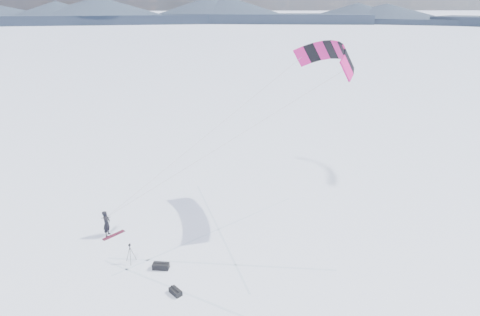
{
  "coord_description": "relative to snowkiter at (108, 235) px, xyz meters",
  "views": [
    {
      "loc": [
        4.19,
        -18.94,
        13.66
      ],
      "look_at": [
        6.01,
        5.27,
        4.31
      ],
      "focal_mm": 30.0,
      "sensor_mm": 36.0,
      "label": 1
    }
  ],
  "objects": [
    {
      "name": "snow_tracks",
      "position": [
        0.51,
        -3.41,
        0.0
      ],
      "size": [
        13.93,
        9.84,
        0.01
      ],
      "color": "#AEBFD7",
      "rests_on": "ground"
    },
    {
      "name": "ground",
      "position": [
        2.49,
        -3.5,
        0.0
      ],
      "size": [
        1800.0,
        1800.0,
        0.0
      ],
      "primitive_type": "plane",
      "color": "white"
    },
    {
      "name": "snowkiter",
      "position": [
        0.0,
        0.0,
        0.0
      ],
      "size": [
        0.51,
        0.68,
        1.71
      ],
      "primitive_type": "imported",
      "rotation": [
        0.0,
        0.0,
        1.4
      ],
      "color": "black",
      "rests_on": "ground"
    },
    {
      "name": "snowboard",
      "position": [
        0.36,
        -0.05,
        0.02
      ],
      "size": [
        1.27,
        1.24,
        0.04
      ],
      "primitive_type": "cube",
      "rotation": [
        0.0,
        0.0,
        0.76
      ],
      "color": "maroon",
      "rests_on": "ground"
    },
    {
      "name": "tripod",
      "position": [
        1.97,
        -2.98,
        0.76
      ],
      "size": [
        0.59,
        0.53,
        1.19
      ],
      "rotation": [
        0.0,
        0.0,
        0.62
      ],
      "color": "black",
      "rests_on": "ground"
    },
    {
      "name": "gear_bag_a",
      "position": [
        3.71,
        -3.72,
        0.18
      ],
      "size": [
        0.95,
        0.56,
        0.4
      ],
      "rotation": [
        0.0,
        0.0,
        -0.17
      ],
      "color": "black",
      "rests_on": "ground"
    },
    {
      "name": "horizon_hills",
      "position": [
        2.49,
        -3.5,
        3.72
      ],
      "size": [
        704.0,
        704.42,
        8.98
      ],
      "color": "#182030",
      "rests_on": "ground"
    },
    {
      "name": "gear_bag_b",
      "position": [
        4.67,
        -5.86,
        0.15
      ],
      "size": [
        0.73,
        0.79,
        0.33
      ],
      "rotation": [
        0.0,
        0.0,
        -0.89
      ],
      "color": "black",
      "rests_on": "ground"
    },
    {
      "name": "power_kite",
      "position": [
        14.43,
        3.41,
        10.51
      ],
      "size": [
        15.8,
        6.51,
        10.24
      ],
      "color": "#CB156D",
      "rests_on": "ground"
    }
  ]
}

